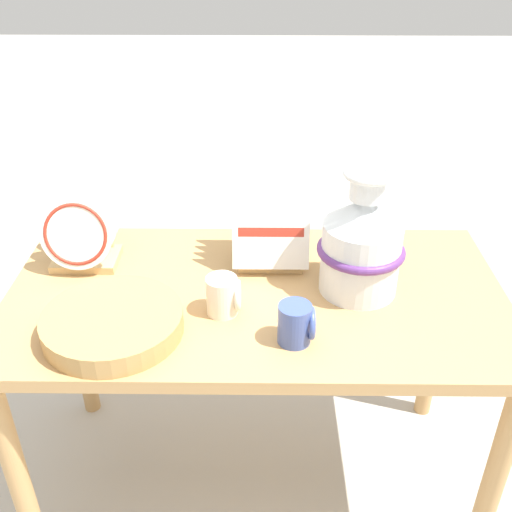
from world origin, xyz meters
TOP-DOWN VIEW (x-y plane):
  - ground_plane at (0.00, 0.00)m, footprint 14.00×14.00m
  - display_table at (0.00, 0.00)m, footprint 1.31×0.69m
  - ceramic_vase at (0.27, 0.02)m, footprint 0.23×0.23m
  - dish_rack_round_plates at (-0.48, 0.13)m, footprint 0.20×0.17m
  - dish_rack_square_plates at (0.04, 0.15)m, footprint 0.21×0.17m
  - wicker_charger_stack at (-0.34, -0.17)m, footprint 0.33×0.33m
  - mug_cobalt_glaze at (0.10, -0.20)m, footprint 0.09×0.08m
  - mug_cream_glaze at (-0.08, -0.09)m, footprint 0.09×0.08m

SIDE VIEW (x-z plane):
  - ground_plane at x=0.00m, z-range 0.00..0.00m
  - display_table at x=0.00m, z-range 0.27..0.99m
  - wicker_charger_stack at x=-0.34m, z-range 0.72..0.78m
  - mug_cobalt_glaze at x=0.10m, z-range 0.73..0.83m
  - mug_cream_glaze at x=-0.08m, z-range 0.73..0.83m
  - dish_rack_round_plates at x=-0.48m, z-range 0.70..0.92m
  - dish_rack_square_plates at x=0.04m, z-range 0.70..0.93m
  - ceramic_vase at x=0.27m, z-range 0.70..1.04m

